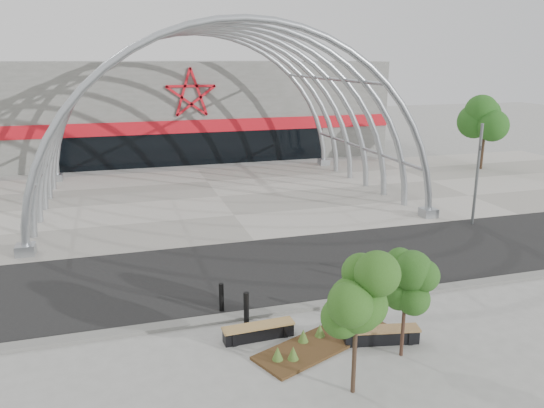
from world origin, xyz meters
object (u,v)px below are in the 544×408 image
(bench_1, at_px, (381,336))
(bollard_2, at_px, (372,309))
(street_tree_1, at_px, (406,286))
(signal_pole, at_px, (477,173))
(street_tree_0, at_px, (357,299))
(bench_0, at_px, (258,332))

(bench_1, bearing_deg, bollard_2, 78.01)
(street_tree_1, relative_size, bench_1, 1.29)
(signal_pole, bearing_deg, street_tree_0, -136.73)
(signal_pole, height_order, bollard_2, signal_pole)
(street_tree_1, bearing_deg, street_tree_0, -150.21)
(signal_pole, xyz_separation_m, street_tree_1, (-9.94, -10.13, -0.53))
(street_tree_0, distance_m, street_tree_1, 2.44)
(signal_pole, height_order, street_tree_0, signal_pole)
(street_tree_0, height_order, street_tree_1, street_tree_0)
(street_tree_0, xyz_separation_m, bench_1, (1.86, 2.00, -2.39))
(street_tree_0, distance_m, bench_1, 3.63)
(street_tree_0, xyz_separation_m, street_tree_1, (2.08, 1.19, -0.44))
(street_tree_0, xyz_separation_m, bench_0, (-1.63, 3.29, -2.40))
(street_tree_0, relative_size, bench_0, 1.63)
(bench_1, relative_size, bollard_2, 2.16)
(street_tree_0, bearing_deg, bollard_2, 55.96)
(signal_pole, height_order, bench_0, signal_pole)
(bench_0, distance_m, bollard_2, 3.73)
(signal_pole, distance_m, street_tree_0, 16.51)
(street_tree_1, height_order, bollard_2, street_tree_1)
(bench_0, relative_size, bollard_2, 2.04)
(signal_pole, xyz_separation_m, bench_0, (-13.65, -8.03, -2.49))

